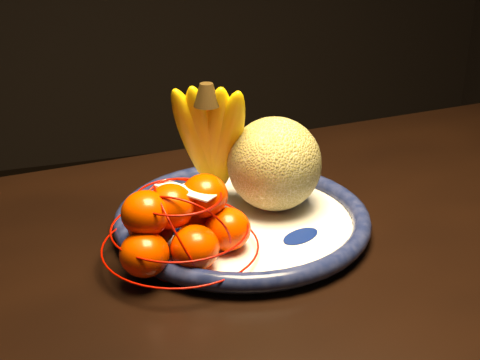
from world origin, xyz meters
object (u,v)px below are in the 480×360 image
object	(u,v)px
fruit_bowl	(242,220)
mandarin_bag	(180,225)
cantaloupe	(274,164)
banana_bunch	(212,136)
dining_table	(274,329)

from	to	relation	value
fruit_bowl	mandarin_bag	size ratio (longest dim) A/B	1.62
cantaloupe	banana_bunch	bearing A→B (deg)	152.27
dining_table	cantaloupe	world-z (taller)	cantaloupe
dining_table	cantaloupe	distance (m)	0.23
fruit_bowl	banana_bunch	size ratio (longest dim) A/B	1.73
mandarin_bag	fruit_bowl	bearing A→B (deg)	31.75
dining_table	cantaloupe	xyz separation A→B (m)	(0.05, 0.15, 0.16)
dining_table	fruit_bowl	xyz separation A→B (m)	(-0.00, 0.13, 0.09)
banana_bunch	mandarin_bag	world-z (taller)	banana_bunch
fruit_bowl	mandarin_bag	world-z (taller)	mandarin_bag
banana_bunch	fruit_bowl	bearing A→B (deg)	-47.21
fruit_bowl	cantaloupe	distance (m)	0.09
dining_table	mandarin_bag	distance (m)	0.18
fruit_bowl	cantaloupe	world-z (taller)	cantaloupe
dining_table	fruit_bowl	size ratio (longest dim) A/B	4.44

